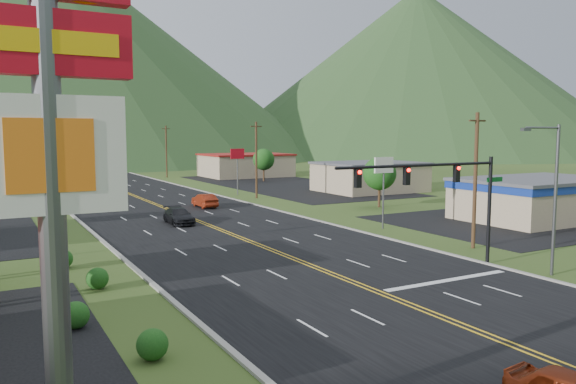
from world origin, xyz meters
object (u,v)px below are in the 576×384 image
streetlight_east (552,190)px  car_dark_mid (179,216)px  traffic_signal (444,185)px  pylon_sign (47,95)px  streetlight_west (36,159)px  car_red_far (205,201)px

streetlight_east → car_dark_mid: streetlight_east is taller
car_dark_mid → traffic_signal: bearing=-69.1°
pylon_sign → streetlight_west: (5.32, 68.00, -4.12)m
streetlight_east → car_red_far: size_ratio=1.93×
car_dark_mid → streetlight_west: bearing=109.5°
car_dark_mid → car_red_far: size_ratio=1.08×
traffic_signal → car_dark_mid: 27.21m
traffic_signal → streetlight_west: (-18.16, 56.00, -0.15)m
pylon_sign → traffic_signal: pylon_sign is taller
pylon_sign → traffic_signal: 26.67m
pylon_sign → traffic_signal: size_ratio=1.07×
streetlight_east → traffic_signal: bearing=139.6°
car_dark_mid → car_red_far: (6.33, 10.05, 0.04)m
car_dark_mid → car_red_far: car_red_far is taller
traffic_signal → car_dark_mid: bearing=108.7°
traffic_signal → streetlight_west: bearing=108.0°
streetlight_east → streetlight_west: size_ratio=1.00×
traffic_signal → streetlight_east: size_ratio=1.46×
streetlight_east → car_dark_mid: bearing=114.4°
streetlight_west → car_red_far: (15.88, -20.56, -4.41)m
streetlight_west → car_dark_mid: bearing=-72.7°
traffic_signal → pylon_sign: bearing=-152.9°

